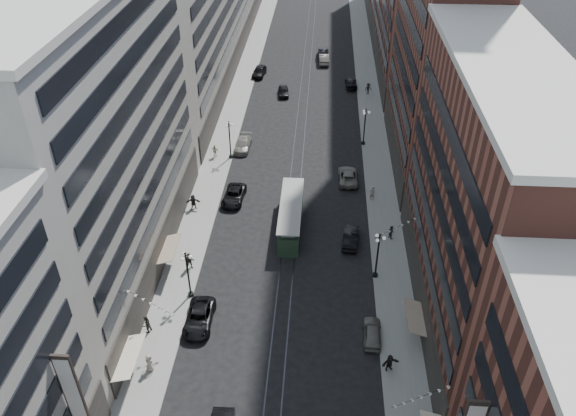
% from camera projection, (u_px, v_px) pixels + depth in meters
% --- Properties ---
extents(ground, '(220.00, 220.00, 0.00)m').
position_uv_depth(ground, '(299.00, 143.00, 81.18)').
color(ground, black).
rests_on(ground, ground).
extents(sidewalk_west, '(4.00, 180.00, 0.15)m').
position_uv_depth(sidewalk_west, '(234.00, 110.00, 89.83)').
color(sidewalk_west, gray).
rests_on(sidewalk_west, ground).
extents(sidewalk_east, '(4.00, 180.00, 0.15)m').
position_uv_depth(sidewalk_east, '(372.00, 114.00, 88.68)').
color(sidewalk_east, gray).
rests_on(sidewalk_east, ground).
extents(rail_west, '(0.12, 180.00, 0.02)m').
position_uv_depth(rail_west, '(298.00, 112.00, 89.33)').
color(rail_west, '#2D2D33').
rests_on(rail_west, ground).
extents(rail_east, '(0.12, 180.00, 0.02)m').
position_uv_depth(rail_east, '(307.00, 112.00, 89.25)').
color(rail_east, '#2D2D33').
rests_on(rail_east, ground).
extents(building_west_mid, '(8.00, 36.00, 28.00)m').
position_uv_depth(building_west_mid, '(104.00, 145.00, 52.01)').
color(building_west_mid, gray).
rests_on(building_west_mid, ground).
extents(building_east_mid, '(8.00, 30.00, 24.00)m').
position_uv_depth(building_east_mid, '(483.00, 208.00, 47.33)').
color(building_east_mid, brown).
rests_on(building_east_mid, ground).
extents(building_east_tower, '(8.00, 26.00, 42.00)m').
position_uv_depth(building_east_tower, '(446.00, 4.00, 64.83)').
color(building_east_tower, brown).
rests_on(building_east_tower, ground).
extents(lamppost_sw_far, '(1.03, 1.14, 5.52)m').
position_uv_depth(lamppost_sw_far, '(188.00, 273.00, 53.88)').
color(lamppost_sw_far, black).
rests_on(lamppost_sw_far, sidewalk_west).
extents(lamppost_sw_mid, '(1.03, 1.14, 5.52)m').
position_uv_depth(lamppost_sw_mid, '(230.00, 138.00, 75.80)').
color(lamppost_sw_mid, black).
rests_on(lamppost_sw_mid, sidewalk_west).
extents(lamppost_se_far, '(1.03, 1.14, 5.52)m').
position_uv_depth(lamppost_se_far, '(378.00, 254.00, 56.16)').
color(lamppost_se_far, black).
rests_on(lamppost_se_far, sidewalk_east).
extents(lamppost_se_mid, '(1.03, 1.14, 5.52)m').
position_uv_depth(lamppost_se_mid, '(365.00, 125.00, 78.89)').
color(lamppost_se_mid, black).
rests_on(lamppost_se_mid, sidewalk_east).
extents(streetcar, '(2.49, 11.24, 3.11)m').
position_uv_depth(streetcar, '(291.00, 217.00, 64.10)').
color(streetcar, '#273D2B').
rests_on(streetcar, ground).
extents(car_2, '(2.52, 5.39, 1.49)m').
position_uv_depth(car_2, '(199.00, 318.00, 52.31)').
color(car_2, black).
rests_on(car_2, ground).
extents(car_4, '(1.76, 4.10, 1.38)m').
position_uv_depth(car_4, '(372.00, 332.00, 50.93)').
color(car_4, '#66625B').
rests_on(car_4, ground).
extents(pedestrian_1, '(1.00, 0.79, 1.80)m').
position_uv_depth(pedestrian_1, '(149.00, 363.00, 47.71)').
color(pedestrian_1, gray).
rests_on(pedestrian_1, sidewalk_west).
extents(pedestrian_2, '(1.03, 0.70, 1.95)m').
position_uv_depth(pedestrian_2, '(190.00, 261.00, 58.27)').
color(pedestrian_2, black).
rests_on(pedestrian_2, sidewalk_west).
extents(car_7, '(2.72, 5.35, 1.45)m').
position_uv_depth(car_7, '(234.00, 196.00, 68.86)').
color(car_7, black).
rests_on(car_7, ground).
extents(car_8, '(2.21, 5.14, 1.48)m').
position_uv_depth(car_8, '(243.00, 144.00, 79.32)').
color(car_8, gray).
rests_on(car_8, ground).
extents(car_9, '(2.60, 5.20, 1.70)m').
position_uv_depth(car_9, '(259.00, 71.00, 101.01)').
color(car_9, black).
rests_on(car_9, ground).
extents(car_10, '(2.10, 4.75, 1.52)m').
position_uv_depth(car_10, '(351.00, 237.00, 62.09)').
color(car_10, black).
rests_on(car_10, ground).
extents(car_11, '(2.49, 5.25, 1.45)m').
position_uv_depth(car_11, '(348.00, 176.00, 72.52)').
color(car_11, slate).
rests_on(car_11, ground).
extents(car_12, '(2.13, 4.86, 1.39)m').
position_uv_depth(car_12, '(351.00, 83.00, 97.08)').
color(car_12, black).
rests_on(car_12, ground).
extents(car_13, '(2.11, 4.36, 1.43)m').
position_uv_depth(car_13, '(283.00, 91.00, 94.23)').
color(car_13, black).
rests_on(car_13, ground).
extents(car_14, '(2.10, 5.34, 1.73)m').
position_uv_depth(car_14, '(324.00, 58.00, 106.12)').
color(car_14, slate).
rests_on(car_14, ground).
extents(pedestrian_5, '(1.79, 0.75, 1.87)m').
position_uv_depth(pedestrian_5, '(193.00, 202.00, 67.15)').
color(pedestrian_5, black).
rests_on(pedestrian_5, sidewalk_west).
extents(pedestrian_6, '(1.14, 0.67, 1.83)m').
position_uv_depth(pedestrian_6, '(215.00, 151.00, 77.13)').
color(pedestrian_6, '#B7AF98').
rests_on(pedestrian_6, sidewalk_west).
extents(pedestrian_7, '(0.80, 0.88, 1.59)m').
position_uv_depth(pedestrian_7, '(391.00, 232.00, 62.59)').
color(pedestrian_7, black).
rests_on(pedestrian_7, sidewalk_east).
extents(pedestrian_8, '(0.81, 0.66, 1.92)m').
position_uv_depth(pedestrian_8, '(372.00, 193.00, 68.66)').
color(pedestrian_8, '#9F9484').
rests_on(pedestrian_8, sidewalk_east).
extents(pedestrian_9, '(1.33, 0.94, 1.91)m').
position_uv_depth(pedestrian_9, '(368.00, 89.00, 94.14)').
color(pedestrian_9, black).
rests_on(pedestrian_9, sidewalk_east).
extents(car_extra_0, '(2.11, 5.49, 1.79)m').
position_uv_depth(car_extra_0, '(323.00, 53.00, 108.46)').
color(car_extra_0, black).
rests_on(car_extra_0, ground).
extents(pedestrian_extra_0, '(1.66, 1.05, 1.73)m').
position_uv_depth(pedestrian_extra_0, '(390.00, 363.00, 47.74)').
color(pedestrian_extra_0, black).
rests_on(pedestrian_extra_0, sidewalk_east).
extents(pedestrian_extra_1, '(0.87, 1.02, 1.84)m').
position_uv_depth(pedestrian_extra_1, '(146.00, 324.00, 51.23)').
color(pedestrian_extra_1, black).
rests_on(pedestrian_extra_1, sidewalk_west).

